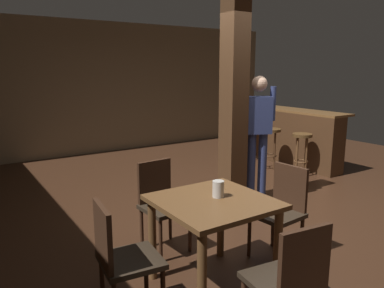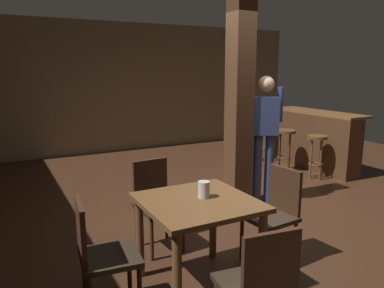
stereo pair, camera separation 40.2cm
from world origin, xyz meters
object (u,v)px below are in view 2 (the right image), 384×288
at_px(bar_stool_near, 317,147).
at_px(chair_south, 260,284).
at_px(chair_east, 275,210).
at_px(bar_stool_far, 263,133).
at_px(standing_person, 264,131).
at_px(bar_counter, 313,139).
at_px(chair_north, 156,199).
at_px(napkin_cup, 204,190).
at_px(chair_west, 99,252).
at_px(dining_table, 198,216).
at_px(bar_stool_mid, 285,140).

bearing_deg(bar_stool_near, chair_south, -140.55).
relative_size(chair_east, bar_stool_far, 1.16).
xyz_separation_m(standing_person, bar_counter, (1.97, 1.03, -0.47)).
xyz_separation_m(standing_person, bar_stool_far, (1.49, 1.88, -0.44)).
relative_size(chair_north, chair_east, 1.00).
bearing_deg(chair_south, chair_north, 89.28).
relative_size(chair_south, napkin_cup, 6.39).
xyz_separation_m(chair_east, bar_stool_near, (2.42, 1.82, 0.03)).
xyz_separation_m(chair_north, chair_east, (0.88, -0.80, 0.00)).
bearing_deg(chair_west, chair_south, -48.81).
bearing_deg(bar_stool_near, dining_table, -150.44).
distance_m(chair_east, bar_stool_near, 3.03).
bearing_deg(chair_east, chair_west, -178.71).
distance_m(dining_table, standing_person, 2.26).
relative_size(chair_west, bar_stool_near, 1.22).
xyz_separation_m(chair_south, bar_stool_near, (3.32, 2.73, 0.03)).
bearing_deg(napkin_cup, bar_stool_mid, 38.51).
height_order(bar_counter, bar_stool_near, bar_counter).
bearing_deg(bar_counter, bar_stool_near, -130.45).
height_order(dining_table, bar_counter, bar_counter).
bearing_deg(bar_stool_near, chair_north, -162.89).
xyz_separation_m(standing_person, bar_stool_near, (1.51, 0.50, -0.46)).
bearing_deg(chair_south, bar_counter, 40.87).
bearing_deg(bar_stool_mid, bar_stool_near, -77.40).
height_order(chair_east, standing_person, standing_person).
distance_m(chair_west, napkin_cup, 0.95).
xyz_separation_m(chair_north, bar_stool_mid, (3.16, 1.63, 0.06)).
xyz_separation_m(chair_west, napkin_cup, (0.89, 0.03, 0.33)).
bearing_deg(napkin_cup, bar_stool_far, 45.26).
bearing_deg(chair_north, bar_stool_far, 36.20).
height_order(bar_counter, bar_stool_far, bar_counter).
height_order(dining_table, chair_south, chair_south).
height_order(chair_north, standing_person, standing_person).
bearing_deg(bar_stool_mid, standing_person, -141.10).
bearing_deg(chair_south, bar_stool_far, 51.27).
xyz_separation_m(napkin_cup, bar_counter, (3.66, 2.36, -0.30)).
distance_m(chair_north, chair_south, 1.72).
xyz_separation_m(chair_south, chair_west, (-0.77, 0.88, 0.00)).
height_order(chair_west, bar_stool_far, chair_west).
bearing_deg(chair_north, dining_table, -88.16).
distance_m(chair_north, bar_stool_far, 4.07).
xyz_separation_m(chair_west, standing_person, (2.58, 1.36, 0.50)).
height_order(dining_table, bar_stool_far, same).
height_order(chair_north, chair_south, same).
bearing_deg(chair_west, standing_person, 27.73).
bearing_deg(napkin_cup, standing_person, 38.19).
height_order(chair_east, bar_stool_far, chair_east).
height_order(standing_person, bar_stool_near, standing_person).
bearing_deg(bar_stool_far, bar_stool_near, -89.32).
distance_m(chair_south, bar_stool_near, 4.30).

